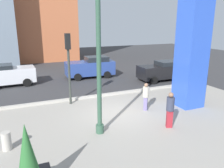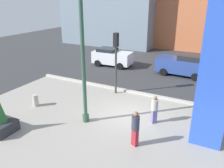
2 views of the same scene
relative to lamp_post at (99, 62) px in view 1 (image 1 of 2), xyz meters
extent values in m
plane|color=#38383A|center=(1.71, 5.75, -3.25)|extent=(60.00, 60.00, 0.00)
cube|color=#9E998E|center=(1.71, -0.25, -3.25)|extent=(18.00, 10.00, 0.02)
cube|color=#B7B2A8|center=(1.71, 4.87, -3.17)|extent=(18.00, 0.24, 0.16)
cylinder|color=#335642|center=(0.00, 0.00, -3.05)|extent=(0.36, 0.36, 0.40)
cylinder|color=#335642|center=(0.00, 0.00, -0.08)|extent=(0.20, 0.20, 6.34)
cube|color=blue|center=(6.07, 1.23, -0.07)|extent=(1.37, 1.37, 6.36)
cone|color=#2D6B33|center=(-3.16, -2.86, -1.82)|extent=(0.66, 0.66, 1.69)
cylinder|color=#B2ADA3|center=(-3.83, 0.12, -2.87)|extent=(0.36, 0.36, 0.75)
cylinder|color=#333833|center=(-0.31, 4.27, -1.58)|extent=(0.14, 0.14, 3.34)
cube|color=black|center=(-0.31, 4.27, 0.54)|extent=(0.28, 0.32, 0.90)
sphere|color=green|center=(-0.31, 4.44, 0.54)|extent=(0.18, 0.18, 0.18)
cube|color=#2D4793|center=(2.97, 10.48, -2.38)|extent=(4.38, 1.98, 1.19)
cube|color=#1E2328|center=(3.61, 10.45, -1.58)|extent=(2.01, 1.65, 0.42)
cylinder|color=black|center=(1.59, 9.66, -2.93)|extent=(0.65, 0.25, 0.64)
cylinder|color=black|center=(1.68, 11.43, -2.93)|extent=(0.65, 0.25, 0.64)
cylinder|color=black|center=(4.25, 9.53, -2.93)|extent=(0.65, 0.25, 0.64)
cylinder|color=black|center=(4.34, 11.30, -2.93)|extent=(0.65, 0.25, 0.64)
cube|color=silver|center=(-3.71, 10.33, -2.41)|extent=(3.88, 1.92, 1.13)
cube|color=#1E2328|center=(-4.28, 10.31, -1.70)|extent=(1.77, 1.63, 0.31)
cylinder|color=black|center=(-2.57, 11.27, -2.93)|extent=(0.65, 0.24, 0.64)
cylinder|color=black|center=(-2.50, 9.49, -2.93)|extent=(0.65, 0.24, 0.64)
cube|color=black|center=(8.21, 6.96, -2.46)|extent=(3.99, 1.89, 1.04)
cube|color=#1E2328|center=(8.80, 6.94, -1.77)|extent=(1.83, 1.60, 0.34)
cylinder|color=black|center=(6.96, 6.15, -2.93)|extent=(0.65, 0.25, 0.64)
cylinder|color=black|center=(7.03, 7.88, -2.93)|extent=(0.65, 0.25, 0.64)
cylinder|color=black|center=(9.39, 6.05, -2.93)|extent=(0.65, 0.25, 0.64)
cylinder|color=black|center=(9.46, 7.78, -2.93)|extent=(0.65, 0.25, 0.64)
cube|color=maroon|center=(3.22, -0.78, -2.82)|extent=(0.34, 0.30, 0.86)
cylinder|color=#33384C|center=(3.22, -0.78, -2.06)|extent=(0.48, 0.48, 0.65)
sphere|color=#8C664C|center=(3.22, -0.78, -1.63)|extent=(0.23, 0.23, 0.23)
cube|color=slate|center=(3.36, 1.57, -2.86)|extent=(0.33, 0.34, 0.78)
cylinder|color=#B2AD9E|center=(3.36, 1.57, -2.17)|extent=(0.51, 0.51, 0.59)
sphere|color=#8C664C|center=(3.36, 1.57, -1.77)|extent=(0.21, 0.21, 0.21)
camera|label=1|loc=(-3.20, -8.75, 1.57)|focal=36.25mm
camera|label=2|loc=(6.42, -9.18, 3.21)|focal=36.84mm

